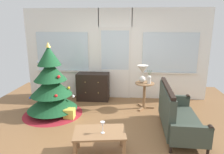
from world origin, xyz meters
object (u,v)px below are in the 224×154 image
object	(u,v)px
table_lamp	(143,71)
wine_glass	(103,125)
coffee_table	(100,135)
gift_box	(69,114)
settee_sofa	(176,114)
christmas_tree	(51,90)
flower_vase	(149,79)
dresser_cabinet	(93,87)
side_table	(144,90)

from	to	relation	value
table_lamp	wine_glass	size ratio (longest dim) A/B	2.26
coffee_table	gift_box	bearing A→B (deg)	125.45
settee_sofa	table_lamp	xyz separation A→B (m)	(-0.60, 1.21, 0.59)
christmas_tree	gift_box	size ratio (longest dim) A/B	7.35
gift_box	coffee_table	bearing A→B (deg)	-54.55
flower_vase	gift_box	size ratio (longest dim) A/B	1.49
christmas_tree	flower_vase	world-z (taller)	christmas_tree
christmas_tree	wine_glass	distance (m)	2.08
dresser_cabinet	flower_vase	xyz separation A→B (m)	(1.51, -0.56, 0.41)
coffee_table	flower_vase	bearing A→B (deg)	64.27
side_table	dresser_cabinet	bearing A→B (deg)	160.36
settee_sofa	wine_glass	xyz separation A→B (m)	(-1.33, -0.89, 0.17)
coffee_table	settee_sofa	bearing A→B (deg)	31.50
settee_sofa	christmas_tree	bearing A→B (deg)	167.22
side_table	coffee_table	xyz separation A→B (m)	(-0.85, -2.03, -0.14)
side_table	christmas_tree	bearing A→B (deg)	-166.12
side_table	wine_glass	bearing A→B (deg)	-111.00
table_lamp	dresser_cabinet	bearing A→B (deg)	161.06
christmas_tree	wine_glass	xyz separation A→B (m)	(1.43, -1.51, -0.06)
wine_glass	gift_box	bearing A→B (deg)	126.37
side_table	table_lamp	world-z (taller)	table_lamp
coffee_table	wine_glass	distance (m)	0.21
christmas_tree	gift_box	bearing A→B (deg)	-24.67
flower_vase	side_table	bearing A→B (deg)	149.04
dresser_cabinet	side_table	bearing A→B (deg)	-19.64
flower_vase	gift_box	bearing A→B (deg)	-159.04
dresser_cabinet	table_lamp	xyz separation A→B (m)	(1.35, -0.46, 0.57)
christmas_tree	table_lamp	distance (m)	2.26
dresser_cabinet	flower_vase	distance (m)	1.67
wine_glass	flower_vase	bearing A→B (deg)	66.00
coffee_table	table_lamp	bearing A→B (deg)	69.14
settee_sofa	table_lamp	distance (m)	1.48
coffee_table	gift_box	xyz separation A→B (m)	(-0.90, 1.26, -0.23)
table_lamp	flower_vase	distance (m)	0.25
christmas_tree	coffee_table	xyz separation A→B (m)	(1.37, -1.48, -0.26)
gift_box	table_lamp	bearing A→B (deg)	25.59
dresser_cabinet	table_lamp	world-z (taller)	table_lamp
gift_box	settee_sofa	bearing A→B (deg)	-10.13
christmas_tree	side_table	bearing A→B (deg)	13.88
settee_sofa	coffee_table	world-z (taller)	settee_sofa
coffee_table	side_table	bearing A→B (deg)	67.30
table_lamp	gift_box	xyz separation A→B (m)	(-1.68, -0.81, -0.85)
side_table	gift_box	distance (m)	1.94
flower_vase	dresser_cabinet	bearing A→B (deg)	159.55
christmas_tree	side_table	world-z (taller)	christmas_tree
table_lamp	gift_box	bearing A→B (deg)	-154.41
settee_sofa	side_table	bearing A→B (deg)	114.76
dresser_cabinet	side_table	world-z (taller)	dresser_cabinet
flower_vase	gift_box	world-z (taller)	flower_vase
table_lamp	gift_box	distance (m)	2.05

